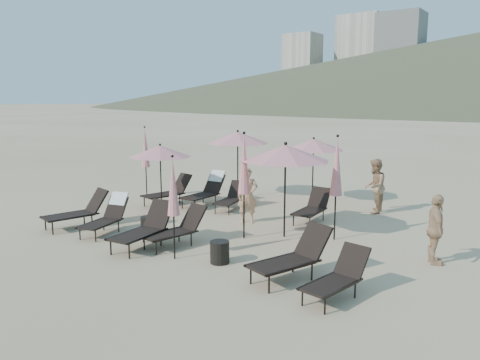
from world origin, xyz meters
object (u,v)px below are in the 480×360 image
Objects in this scene: lounger_5 at (337,277)px; lounger_6 at (169,191)px; umbrella_closed_3 at (244,165)px; lounger_2 at (144,228)px; umbrella_closed_0 at (173,187)px; lounger_1 at (107,215)px; side_table_1 at (220,252)px; lounger_4 at (293,256)px; beachgoer_c at (436,229)px; umbrella_open_3 at (314,145)px; umbrella_open_1 at (285,153)px; lounger_3 at (177,228)px; beachgoer_a at (248,195)px; side_table_0 at (148,225)px; lounger_0 at (78,211)px; umbrella_open_0 at (160,151)px; beachgoer_b at (374,186)px; lounger_7 at (206,190)px; umbrella_closed_1 at (337,167)px; umbrella_open_2 at (238,138)px; lounger_9 at (312,207)px; lounger_8 at (231,197)px; umbrella_closed_2 at (145,148)px.

lounger_5 is 0.87× the size of lounger_6.
umbrella_closed_3 is at bearing 159.11° from lounger_5.
umbrella_closed_0 is (1.19, -0.22, 1.15)m from lounger_2.
umbrella_closed_3 is at bearing 46.36° from lounger_2.
side_table_1 is at bearing -16.21° from lounger_1.
lounger_4 is 3.30m from beachgoer_c.
umbrella_open_1 is at bearing -72.89° from umbrella_open_3.
beachgoer_a is at bearing 98.07° from lounger_3.
side_table_0 is (-5.84, 0.96, -0.17)m from lounger_5.
side_table_1 is (3.92, -0.15, -0.23)m from lounger_1.
umbrella_closed_0 is at bearing -88.80° from umbrella_open_3.
lounger_0 is 6.77m from lounger_4.
beachgoer_c is (8.82, -0.98, 0.31)m from lounger_6.
umbrella_open_0 is at bearing -50.22° from lounger_6.
lounger_2 is at bearing -36.73° from beachgoer_b.
lounger_7 is at bearing 143.07° from umbrella_closed_3.
lounger_5 is 4.27m from umbrella_open_1.
umbrella_closed_1 is at bearing 28.60° from side_table_0.
lounger_2 is 2.20m from side_table_1.
beachgoer_b is (3.33, 6.60, 0.38)m from lounger_2.
lounger_4 is 3.28m from umbrella_closed_3.
umbrella_closed_0 reaches higher than beachgoer_c.
umbrella_open_2 reaches higher than umbrella_closed_0.
beachgoer_b is at bearing 57.99° from lounger_9.
beachgoer_b is (2.28, -0.29, -1.16)m from umbrella_open_3.
lounger_8 is 1.73m from beachgoer_a.
umbrella_open_2 is at bearing 122.31° from side_table_1.
lounger_0 is 0.86× the size of umbrella_open_0.
umbrella_open_1 is at bearing -89.67° from lounger_9.
lounger_9 is 2.56m from umbrella_open_1.
lounger_1 is 3.15m from umbrella_open_0.
umbrella_open_2 is 1.44× the size of beachgoer_b.
umbrella_open_2 is 1.53× the size of beachgoer_a.
lounger_3 is 0.69× the size of umbrella_open_1.
umbrella_closed_2 is at bearing 165.30° from lounger_5.
umbrella_closed_3 is 4.67m from beachgoer_c.
beachgoer_c is at bearing -12.07° from lounger_7.
lounger_6 is 0.74× the size of umbrella_open_2.
side_table_1 is (-2.85, 0.25, -0.16)m from lounger_5.
lounger_4 is (5.67, -0.06, -0.00)m from lounger_1.
beachgoer_b is (1.78, 4.61, -1.05)m from umbrella_closed_3.
umbrella_closed_2 is 5.69× the size of side_table_0.
umbrella_closed_1 is 1.67× the size of beachgoer_a.
umbrella_open_1 is 1.54× the size of beachgoer_a.
side_table_1 is 0.30× the size of beachgoer_a.
lounger_1 is 4.22m from lounger_8.
beachgoer_a is (-2.76, 0.11, -1.06)m from umbrella_closed_1.
lounger_0 is at bearing -154.15° from umbrella_open_1.
lounger_3 is 4.35m from lounger_9.
lounger_1 is 5.80m from lounger_9.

